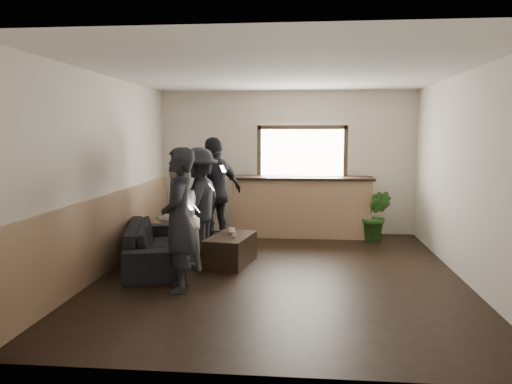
# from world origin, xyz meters

# --- Properties ---
(ground) EXTENTS (5.00, 6.00, 0.01)m
(ground) POSITION_xyz_m (0.00, 0.00, 0.00)
(ground) COLOR black
(room_shell) EXTENTS (5.01, 6.01, 2.80)m
(room_shell) POSITION_xyz_m (-0.74, 0.00, 1.47)
(room_shell) COLOR silver
(room_shell) RESTS_ON ground
(bar_counter) EXTENTS (2.70, 0.68, 2.13)m
(bar_counter) POSITION_xyz_m (0.30, 2.70, 0.64)
(bar_counter) COLOR tan
(bar_counter) RESTS_ON ground
(sofa) EXTENTS (1.37, 2.31, 0.63)m
(sofa) POSITION_xyz_m (-1.85, 0.32, 0.32)
(sofa) COLOR black
(sofa) RESTS_ON ground
(coffee_table) EXTENTS (0.71, 1.07, 0.44)m
(coffee_table) POSITION_xyz_m (-0.75, 0.45, 0.22)
(coffee_table) COLOR black
(coffee_table) RESTS_ON ground
(cup_a) EXTENTS (0.13, 0.13, 0.09)m
(cup_a) POSITION_xyz_m (-0.76, 0.61, 0.48)
(cup_a) COLOR silver
(cup_a) RESTS_ON coffee_table
(cup_b) EXTENTS (0.13, 0.13, 0.09)m
(cup_b) POSITION_xyz_m (-0.68, 0.35, 0.48)
(cup_b) COLOR silver
(cup_b) RESTS_ON coffee_table
(potted_plant) EXTENTS (0.60, 0.52, 0.94)m
(potted_plant) POSITION_xyz_m (1.68, 2.37, 0.47)
(potted_plant) COLOR #2D6623
(potted_plant) RESTS_ON ground
(person_a) EXTENTS (0.54, 0.72, 1.80)m
(person_a) POSITION_xyz_m (-1.20, -0.85, 0.90)
(person_a) COLOR black
(person_a) RESTS_ON ground
(person_b) EXTENTS (0.88, 0.96, 1.58)m
(person_b) POSITION_xyz_m (-1.40, -0.14, 0.79)
(person_b) COLOR beige
(person_b) RESTS_ON ground
(person_c) EXTENTS (0.86, 1.24, 1.76)m
(person_c) POSITION_xyz_m (-1.32, 0.90, 0.88)
(person_c) COLOR black
(person_c) RESTS_ON ground
(person_d) EXTENTS (1.09, 1.15, 1.92)m
(person_d) POSITION_xyz_m (-1.19, 1.63, 0.96)
(person_d) COLOR black
(person_d) RESTS_ON ground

